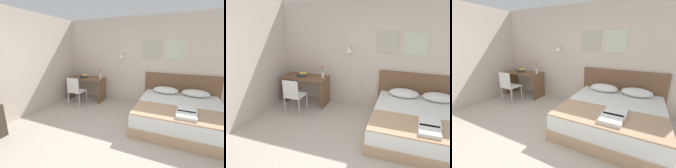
{
  "view_description": "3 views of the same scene",
  "coord_description": "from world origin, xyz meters",
  "views": [
    {
      "loc": [
        1.06,
        -2.08,
        1.78
      ],
      "look_at": [
        -0.61,
        1.78,
        0.72
      ],
      "focal_mm": 24.0,
      "sensor_mm": 36.0,
      "label": 1
    },
    {
      "loc": [
        0.83,
        -2.37,
        2.4
      ],
      "look_at": [
        -0.41,
        1.12,
        1.04
      ],
      "focal_mm": 32.0,
      "sensor_mm": 36.0,
      "label": 2
    },
    {
      "loc": [
        1.64,
        -1.39,
        1.72
      ],
      "look_at": [
        -0.05,
        1.78,
        0.68
      ],
      "focal_mm": 24.0,
      "sensor_mm": 36.0,
      "label": 3
    }
  ],
  "objects": [
    {
      "name": "ground_plane",
      "position": [
        0.0,
        0.0,
        0.0
      ],
      "size": [
        24.0,
        24.0,
        0.0
      ],
      "primitive_type": "plane",
      "color": "#B2A899"
    },
    {
      "name": "wall_back",
      "position": [
        0.01,
        2.56,
        1.33
      ],
      "size": [
        5.75,
        0.31,
        2.65
      ],
      "color": "beige",
      "rests_on": "ground_plane"
    },
    {
      "name": "bed",
      "position": [
        1.21,
        1.48,
        0.25
      ],
      "size": [
        1.88,
        1.99,
        0.5
      ],
      "color": "tan",
      "rests_on": "ground_plane"
    },
    {
      "name": "headboard",
      "position": [
        1.21,
        2.5,
        0.51
      ],
      "size": [
        2.0,
        0.06,
        1.02
      ],
      "color": "brown",
      "rests_on": "ground_plane"
    },
    {
      "name": "pillow_left",
      "position": [
        0.84,
        2.22,
        0.59
      ],
      "size": [
        0.66,
        0.41,
        0.18
      ],
      "color": "white",
      "rests_on": "bed"
    },
    {
      "name": "pillow_right",
      "position": [
        1.58,
        2.22,
        0.59
      ],
      "size": [
        0.66,
        0.41,
        0.18
      ],
      "color": "white",
      "rests_on": "bed"
    },
    {
      "name": "throw_blanket",
      "position": [
        1.21,
        0.9,
        0.51
      ],
      "size": [
        1.82,
        0.79,
        0.02
      ],
      "color": "tan",
      "rests_on": "bed"
    },
    {
      "name": "folded_towel_near_foot",
      "position": [
        1.33,
        1.04,
        0.55
      ],
      "size": [
        0.35,
        0.36,
        0.06
      ],
      "color": "white",
      "rests_on": "throw_blanket"
    },
    {
      "name": "folded_towel_mid_bed",
      "position": [
        1.31,
        0.76,
        0.55
      ],
      "size": [
        0.34,
        0.32,
        0.06
      ],
      "color": "white",
      "rests_on": "throw_blanket"
    },
    {
      "name": "desk",
      "position": [
        -1.68,
        2.12,
        0.53
      ],
      "size": [
        1.18,
        0.58,
        0.76
      ],
      "color": "brown",
      "rests_on": "ground_plane"
    },
    {
      "name": "desk_chair",
      "position": [
        -1.67,
        1.45,
        0.52
      ],
      "size": [
        0.43,
        0.43,
        0.88
      ],
      "color": "white",
      "rests_on": "ground_plane"
    },
    {
      "name": "fruit_bowl",
      "position": [
        -1.79,
        2.1,
        0.8
      ],
      "size": [
        0.29,
        0.26,
        0.12
      ],
      "color": "#333842",
      "rests_on": "desk"
    },
    {
      "name": "flower_vase",
      "position": [
        -1.19,
        2.15,
        0.88
      ],
      "size": [
        0.07,
        0.07,
        0.32
      ],
      "color": "silver",
      "rests_on": "desk"
    }
  ]
}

